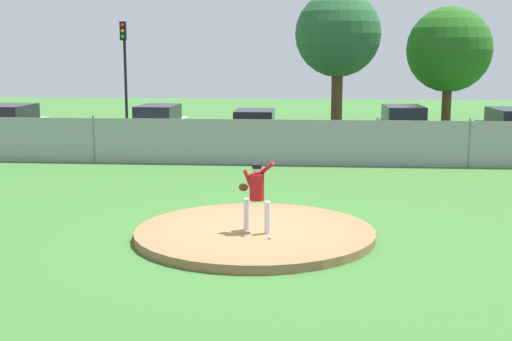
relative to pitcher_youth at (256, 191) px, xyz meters
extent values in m
plane|color=#386B2D|center=(-0.05, 6.21, -1.11)|extent=(80.00, 80.00, 0.00)
cube|color=#2B2B2D|center=(-0.05, 14.71, -1.11)|extent=(44.00, 7.00, 0.01)
cylinder|color=olive|center=(-0.05, 0.21, -1.02)|extent=(5.34, 5.34, 0.19)
cylinder|color=silver|center=(-0.23, 0.13, -0.57)|extent=(0.13, 0.13, 0.71)
cylinder|color=silver|center=(0.25, -0.14, -0.57)|extent=(0.13, 0.13, 0.71)
cylinder|color=maroon|center=(0.01, 0.00, 0.08)|extent=(0.32, 0.32, 0.58)
cylinder|color=maroon|center=(0.19, 0.00, 0.46)|extent=(0.45, 0.30, 0.40)
cylinder|color=maroon|center=(-0.17, 0.00, 0.23)|extent=(0.29, 0.22, 0.46)
ellipsoid|color=#4C2D14|center=(-0.29, 0.05, 0.06)|extent=(0.20, 0.12, 0.18)
sphere|color=tan|center=(0.01, 0.00, 0.47)|extent=(0.20, 0.20, 0.20)
cylinder|color=black|center=(0.01, 0.00, 0.54)|extent=(0.21, 0.21, 0.09)
sphere|color=white|center=(0.33, -0.59, -0.88)|extent=(0.07, 0.07, 0.07)
cube|color=gray|center=(-0.05, 10.21, -0.28)|extent=(34.16, 0.03, 1.67)
cylinder|color=slate|center=(-6.88, 10.21, -0.23)|extent=(0.07, 0.07, 1.77)
cylinder|color=slate|center=(6.78, 10.21, -0.23)|extent=(0.07, 0.07, 1.77)
cube|color=#161E4C|center=(9.56, 14.75, -0.42)|extent=(2.05, 4.76, 0.74)
cylinder|color=black|center=(9.48, 16.20, -0.79)|extent=(1.89, 0.74, 0.64)
cube|color=silver|center=(-5.54, 15.08, -0.40)|extent=(1.91, 4.34, 0.79)
cube|color=black|center=(-5.54, 15.08, 0.33)|extent=(1.70, 2.41, 0.68)
cylinder|color=black|center=(-5.49, 16.40, -0.79)|extent=(1.83, 0.71, 0.64)
cylinder|color=black|center=(-5.59, 13.75, -0.79)|extent=(1.83, 0.71, 0.64)
cube|color=tan|center=(-11.99, 14.47, -0.40)|extent=(1.90, 4.62, 0.78)
cube|color=black|center=(-11.99, 14.47, 0.34)|extent=(1.73, 2.55, 0.71)
cylinder|color=black|center=(-11.98, 15.90, -0.79)|extent=(1.91, 0.66, 0.64)
cube|color=#146066|center=(5.09, 15.12, -0.40)|extent=(1.86, 4.45, 0.79)
cube|color=black|center=(5.09, 15.12, 0.35)|extent=(1.65, 2.47, 0.71)
cylinder|color=black|center=(5.04, 16.48, -0.79)|extent=(1.79, 0.70, 0.64)
cylinder|color=black|center=(5.14, 13.76, -0.79)|extent=(1.79, 0.70, 0.64)
cube|color=maroon|center=(-1.29, 15.09, -0.47)|extent=(1.80, 4.20, 0.64)
cube|color=black|center=(-1.29, 15.09, 0.17)|extent=(1.65, 2.31, 0.64)
cylinder|color=black|center=(-1.29, 16.39, -0.79)|extent=(1.85, 0.65, 0.64)
cylinder|color=black|center=(-1.28, 13.79, -0.79)|extent=(1.85, 0.65, 0.64)
cone|color=orange|center=(-8.99, 14.40, -0.83)|extent=(0.32, 0.32, 0.55)
cube|color=black|center=(-8.99, 14.40, -1.09)|extent=(0.40, 0.40, 0.03)
cylinder|color=black|center=(-8.02, 19.04, 1.66)|extent=(0.14, 0.14, 5.54)
cube|color=black|center=(-8.02, 18.86, 3.97)|extent=(0.28, 0.24, 0.90)
sphere|color=red|center=(-8.02, 18.74, 4.24)|extent=(0.18, 0.18, 0.18)
sphere|color=orange|center=(-8.02, 18.74, 3.97)|extent=(0.18, 0.18, 0.18)
sphere|color=green|center=(-8.02, 18.74, 3.70)|extent=(0.18, 0.18, 0.18)
cylinder|color=#4C331E|center=(2.48, 21.77, 0.61)|extent=(0.59, 0.59, 3.45)
sphere|color=#25592E|center=(2.48, 21.77, 3.89)|extent=(4.44, 4.44, 4.44)
cylinder|color=#4C331E|center=(8.64, 24.36, 0.18)|extent=(0.52, 0.52, 2.59)
sphere|color=#215C19|center=(8.64, 24.36, 3.10)|extent=(4.65, 4.65, 4.65)
camera|label=1|loc=(1.17, -14.57, 2.97)|focal=48.24mm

